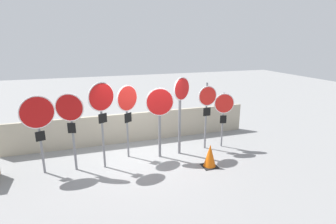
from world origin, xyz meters
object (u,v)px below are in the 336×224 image
at_px(stop_sign_0, 38,118).
at_px(stop_sign_2, 102,105).
at_px(stop_sign_6, 207,103).
at_px(stop_sign_1, 70,116).
at_px(traffic_cone_0, 210,156).
at_px(stop_sign_5, 181,102).
at_px(stop_sign_4, 160,110).
at_px(stop_sign_3, 127,105).
at_px(stop_sign_7, 224,108).

height_order(stop_sign_0, stop_sign_2, stop_sign_2).
relative_size(stop_sign_2, stop_sign_6, 1.11).
bearing_deg(stop_sign_2, stop_sign_1, 145.86).
relative_size(stop_sign_0, stop_sign_6, 0.98).
bearing_deg(stop_sign_1, traffic_cone_0, 2.23).
distance_m(stop_sign_2, stop_sign_5, 2.47).
relative_size(stop_sign_0, stop_sign_2, 0.88).
height_order(stop_sign_1, stop_sign_4, stop_sign_1).
distance_m(stop_sign_0, stop_sign_3, 2.50).
relative_size(stop_sign_0, stop_sign_5, 0.88).
relative_size(stop_sign_3, stop_sign_4, 1.03).
relative_size(stop_sign_2, stop_sign_5, 1.00).
height_order(stop_sign_2, stop_sign_5, same).
distance_m(stop_sign_6, stop_sign_7, 0.66).
xyz_separation_m(stop_sign_2, stop_sign_6, (3.44, 0.37, -0.29)).
xyz_separation_m(stop_sign_0, stop_sign_4, (3.41, -0.00, -0.05)).
height_order(stop_sign_3, traffic_cone_0, stop_sign_3).
bearing_deg(stop_sign_1, stop_sign_4, 18.56).
relative_size(stop_sign_2, stop_sign_4, 1.13).
bearing_deg(stop_sign_6, stop_sign_3, 174.44).
distance_m(stop_sign_1, stop_sign_4, 2.58).
bearing_deg(stop_sign_6, stop_sign_0, 179.57).
height_order(stop_sign_3, stop_sign_6, stop_sign_3).
xyz_separation_m(stop_sign_5, traffic_cone_0, (0.51, -1.14, -1.41)).
bearing_deg(stop_sign_4, stop_sign_2, -167.91).
relative_size(stop_sign_0, traffic_cone_0, 3.20).
height_order(stop_sign_0, stop_sign_3, stop_sign_3).
xyz_separation_m(stop_sign_3, traffic_cone_0, (2.17, -1.40, -1.40)).
distance_m(stop_sign_4, stop_sign_6, 1.71).
distance_m(stop_sign_2, stop_sign_7, 4.10).
relative_size(stop_sign_5, stop_sign_7, 1.31).
xyz_separation_m(stop_sign_1, stop_sign_4, (2.58, 0.08, -0.06)).
bearing_deg(stop_sign_1, stop_sign_6, 20.45).
bearing_deg(stop_sign_0, stop_sign_6, -16.22).
relative_size(stop_sign_3, stop_sign_5, 0.92).
distance_m(stop_sign_3, stop_sign_5, 1.68).
distance_m(stop_sign_1, traffic_cone_0, 4.15).
bearing_deg(stop_sign_6, stop_sign_2, -176.47).
bearing_deg(stop_sign_2, traffic_cone_0, -44.79).
height_order(stop_sign_4, stop_sign_7, stop_sign_4).
bearing_deg(stop_sign_7, stop_sign_6, -170.80).
height_order(stop_sign_3, stop_sign_4, stop_sign_3).
relative_size(stop_sign_0, stop_sign_7, 1.16).
height_order(stop_sign_0, stop_sign_7, stop_sign_0).
height_order(stop_sign_0, stop_sign_6, stop_sign_6).
xyz_separation_m(stop_sign_7, traffic_cone_0, (-1.10, -1.23, -1.07)).
xyz_separation_m(stop_sign_2, stop_sign_7, (4.06, 0.33, -0.50)).
distance_m(stop_sign_5, stop_sign_7, 1.64).
bearing_deg(traffic_cone_0, stop_sign_7, 48.20).
height_order(stop_sign_4, traffic_cone_0, stop_sign_4).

